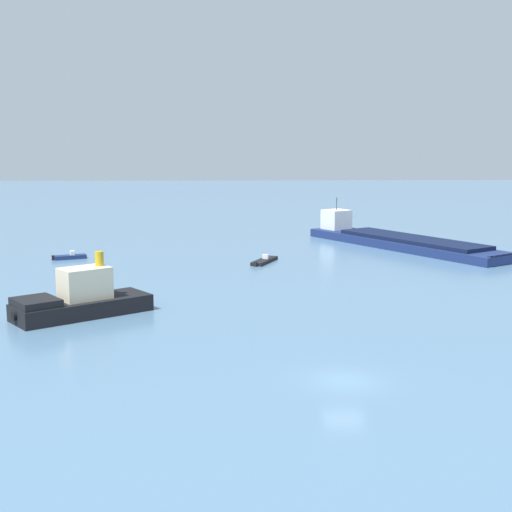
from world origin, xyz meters
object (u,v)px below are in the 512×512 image
object	(u,v)px
fishing_skiff	(264,261)
tugboat	(80,300)
small_motorboat	(70,257)
cargo_barge	(399,241)

from	to	relation	value
fishing_skiff	tugboat	distance (m)	29.91
fishing_skiff	small_motorboat	bearing A→B (deg)	171.97
fishing_skiff	small_motorboat	distance (m)	23.34
fishing_skiff	small_motorboat	xyz separation A→B (m)	(-23.11, 3.26, 0.05)
small_motorboat	cargo_barge	bearing A→B (deg)	11.00
small_motorboat	fishing_skiff	bearing A→B (deg)	-8.03
fishing_skiff	tugboat	size ratio (longest dim) A/B	0.50
fishing_skiff	cargo_barge	xyz separation A→B (m)	(18.28, 11.31, 0.67)
fishing_skiff	cargo_barge	distance (m)	21.51
fishing_skiff	tugboat	world-z (taller)	tugboat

